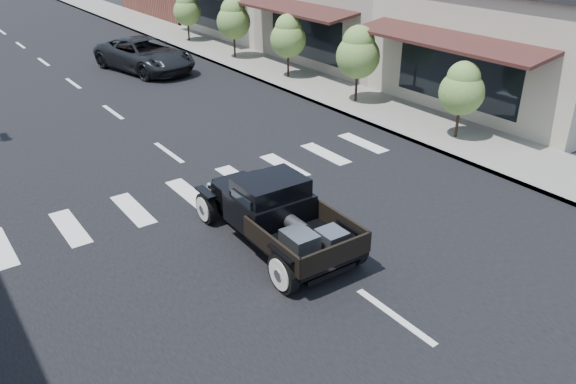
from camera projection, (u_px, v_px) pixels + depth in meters
ground at (300, 248)px, 12.82m from camera, size 120.00×120.00×0.00m
road at (88, 94)px, 23.72m from camera, size 14.00×80.00×0.02m
road_markings at (133, 127)px, 20.09m from camera, size 12.00×60.00×0.06m
sidewalk_right at (257, 64)px, 28.13m from camera, size 3.00×80.00×0.15m
storefront_near at (539, 41)px, 22.57m from camera, size 10.00×9.00×4.50m
storefront_mid at (382, 12)px, 29.11m from camera, size 10.00×9.00×4.50m
small_tree_a at (460, 101)px, 18.28m from camera, size 1.46×1.46×2.44m
small_tree_b at (357, 65)px, 21.83m from camera, size 1.70×1.70×2.83m
small_tree_c at (288, 47)px, 25.22m from camera, size 1.60×1.60×2.67m
small_tree_d at (234, 29)px, 28.63m from camera, size 1.71×1.71×2.86m
small_tree_e at (187, 17)px, 32.50m from camera, size 1.57×1.57×2.61m
hotrod_pickup at (276, 213)px, 12.66m from camera, size 2.26×4.69×1.61m
second_car at (145, 55)px, 26.87m from camera, size 3.68×5.97×1.54m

